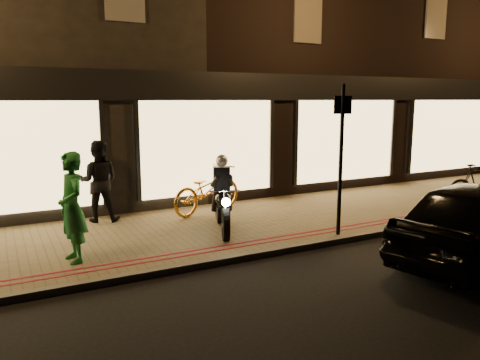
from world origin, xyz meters
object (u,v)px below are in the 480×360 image
Objects in this scene: bicycle_gold at (207,190)px; sign_post at (341,152)px; motorcycle at (222,202)px; person_green at (72,207)px.

sign_post is at bearing -172.39° from bicycle_gold.
sign_post is (1.97, -1.33, 1.06)m from motorcycle.
person_green is (-3.02, -0.50, 0.32)m from motorcycle.
sign_post is 5.11m from person_green.
sign_post reaches higher than bicycle_gold.
motorcycle is at bearing 146.21° from bicycle_gold.
motorcycle is 2.60m from sign_post.
sign_post is 3.53m from bicycle_gold.
person_green reaches higher than bicycle_gold.
bicycle_gold is 4.02m from person_green.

